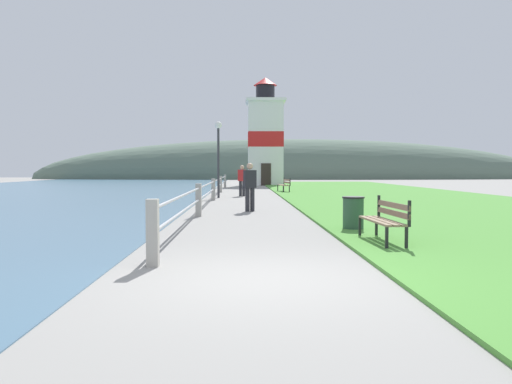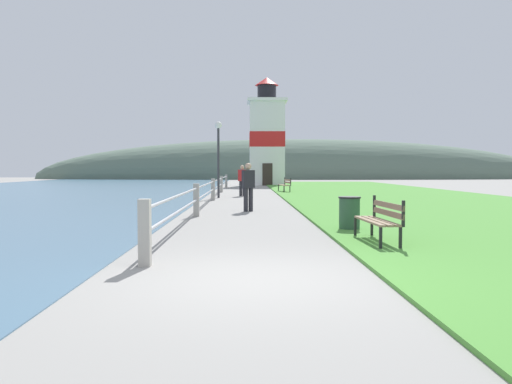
{
  "view_description": "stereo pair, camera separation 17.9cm",
  "coord_description": "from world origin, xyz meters",
  "px_view_note": "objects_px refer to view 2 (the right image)",
  "views": [
    {
      "loc": [
        -0.28,
        -6.73,
        1.52
      ],
      "look_at": [
        0.44,
        19.27,
        0.3
      ],
      "focal_mm": 35.0,
      "sensor_mm": 36.0,
      "label": 1
    },
    {
      "loc": [
        -0.1,
        -6.73,
        1.52
      ],
      "look_at": [
        0.44,
        19.27,
        0.3
      ],
      "focal_mm": 35.0,
      "sensor_mm": 36.0,
      "label": 2
    }
  ],
  "objects_px": {
    "lighthouse": "(267,138)",
    "trash_bin": "(349,214)",
    "park_bench_near": "(380,218)",
    "person_strolling": "(242,179)",
    "park_bench_midway": "(285,184)",
    "person_by_railing": "(248,185)",
    "lamp_post": "(218,145)"
  },
  "relations": [
    {
      "from": "park_bench_midway",
      "to": "lamp_post",
      "type": "relative_size",
      "value": 0.49
    },
    {
      "from": "person_by_railing",
      "to": "lighthouse",
      "type": "bearing_deg",
      "value": -25.08
    },
    {
      "from": "park_bench_midway",
      "to": "person_strolling",
      "type": "distance_m",
      "value": 5.2
    },
    {
      "from": "lighthouse",
      "to": "person_strolling",
      "type": "bearing_deg",
      "value": -96.52
    },
    {
      "from": "park_bench_midway",
      "to": "person_strolling",
      "type": "height_order",
      "value": "person_strolling"
    },
    {
      "from": "park_bench_near",
      "to": "person_by_railing",
      "type": "distance_m",
      "value": 8.19
    },
    {
      "from": "park_bench_near",
      "to": "lighthouse",
      "type": "height_order",
      "value": "lighthouse"
    },
    {
      "from": "lighthouse",
      "to": "person_strolling",
      "type": "distance_m",
      "value": 19.17
    },
    {
      "from": "lamp_post",
      "to": "trash_bin",
      "type": "bearing_deg",
      "value": -74.16
    },
    {
      "from": "park_bench_near",
      "to": "park_bench_midway",
      "type": "bearing_deg",
      "value": -91.88
    },
    {
      "from": "person_strolling",
      "to": "lamp_post",
      "type": "relative_size",
      "value": 0.43
    },
    {
      "from": "park_bench_near",
      "to": "trash_bin",
      "type": "bearing_deg",
      "value": -87.44
    },
    {
      "from": "person_strolling",
      "to": "lamp_post",
      "type": "distance_m",
      "value": 2.66
    },
    {
      "from": "lighthouse",
      "to": "lamp_post",
      "type": "height_order",
      "value": "lighthouse"
    },
    {
      "from": "person_by_railing",
      "to": "lamp_post",
      "type": "height_order",
      "value": "lamp_post"
    },
    {
      "from": "park_bench_midway",
      "to": "trash_bin",
      "type": "relative_size",
      "value": 2.31
    },
    {
      "from": "trash_bin",
      "to": "park_bench_near",
      "type": "bearing_deg",
      "value": -85.13
    },
    {
      "from": "person_by_railing",
      "to": "lamp_post",
      "type": "xyz_separation_m",
      "value": [
        -1.51,
        8.29,
        1.81
      ]
    },
    {
      "from": "park_bench_midway",
      "to": "lighthouse",
      "type": "xyz_separation_m",
      "value": [
        -0.6,
        14.34,
        3.82
      ]
    },
    {
      "from": "lamp_post",
      "to": "park_bench_midway",
      "type": "bearing_deg",
      "value": 56.22
    },
    {
      "from": "park_bench_near",
      "to": "park_bench_midway",
      "type": "distance_m",
      "value": 21.97
    },
    {
      "from": "lighthouse",
      "to": "trash_bin",
      "type": "bearing_deg",
      "value": -89.02
    },
    {
      "from": "trash_bin",
      "to": "person_strolling",
      "type": "bearing_deg",
      "value": 100.0
    },
    {
      "from": "lighthouse",
      "to": "lamp_post",
      "type": "relative_size",
      "value": 2.5
    },
    {
      "from": "park_bench_near",
      "to": "lighthouse",
      "type": "distance_m",
      "value": 36.52
    },
    {
      "from": "person_by_railing",
      "to": "lamp_post",
      "type": "relative_size",
      "value": 0.43
    },
    {
      "from": "park_bench_near",
      "to": "lighthouse",
      "type": "bearing_deg",
      "value": -91.11
    },
    {
      "from": "person_by_railing",
      "to": "person_strolling",
      "type": "bearing_deg",
      "value": -19.7
    },
    {
      "from": "lighthouse",
      "to": "trash_bin",
      "type": "xyz_separation_m",
      "value": [
        0.58,
        -34.19,
        -3.94
      ]
    },
    {
      "from": "park_bench_near",
      "to": "person_strolling",
      "type": "xyz_separation_m",
      "value": [
        -2.9,
        17.57,
        0.39
      ]
    },
    {
      "from": "trash_bin",
      "to": "lamp_post",
      "type": "distance_m",
      "value": 14.65
    },
    {
      "from": "person_strolling",
      "to": "trash_bin",
      "type": "relative_size",
      "value": 2.04
    }
  ]
}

